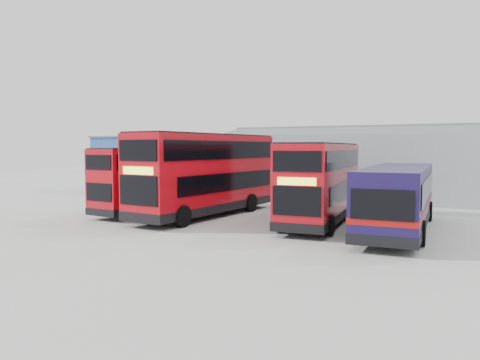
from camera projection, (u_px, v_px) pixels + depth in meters
ground_plane at (195, 229)px, 23.31m from camera, size 120.00×120.00×0.00m
office_block at (167, 163)px, 45.36m from camera, size 12.30×8.32×5.12m
maintenance_shed at (409, 165)px, 37.65m from camera, size 30.50×12.00×5.89m
double_decker_left at (158, 180)px, 29.32m from camera, size 3.40×9.68×4.01m
double_decker_centre at (207, 175)px, 27.53m from camera, size 3.95×11.66×4.84m
double_decker_right at (321, 184)px, 24.86m from camera, size 3.09×10.24×4.27m
single_decker_blue at (398, 199)px, 22.46m from camera, size 3.03×11.59×3.12m
panel_van at (123, 178)px, 41.94m from camera, size 3.08×5.63×2.33m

